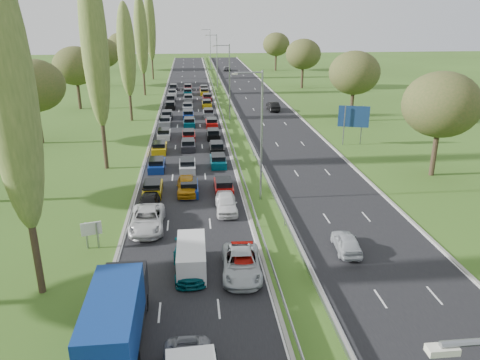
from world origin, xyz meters
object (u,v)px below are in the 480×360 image
blue_lorry (117,318)px  direction_sign (354,118)px  near_car_3 (148,204)px  info_sign (92,231)px  white_van_rear (191,256)px  near_car_2 (147,220)px

blue_lorry → direction_sign: 45.58m
near_car_3 → info_sign: info_sign is taller
near_car_3 → white_van_rear: (3.75, -10.38, 0.32)m
near_car_3 → direction_sign: 32.12m
near_car_3 → near_car_2: bearing=-84.6°
blue_lorry → white_van_rear: (3.82, 7.83, -0.93)m
near_car_2 → blue_lorry: blue_lorry is taller
white_van_rear → near_car_2: bearing=118.2°
info_sign → near_car_3: bearing=61.4°
near_car_2 → blue_lorry: bearing=-91.5°
white_van_rear → info_sign: size_ratio=2.32×
info_sign → direction_sign: 39.04m
blue_lorry → direction_sign: bearing=56.1°
near_car_2 → info_sign: (-3.80, -2.94, 0.55)m
near_car_2 → blue_lorry: 14.60m
near_car_3 → blue_lorry: bearing=-88.1°
white_van_rear → info_sign: bearing=153.1°
direction_sign → near_car_2: bearing=-137.0°
near_car_2 → info_sign: size_ratio=2.75×
near_car_2 → info_sign: info_sign is taller
info_sign → white_van_rear: bearing=-27.3°
near_car_3 → blue_lorry: size_ratio=0.52×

